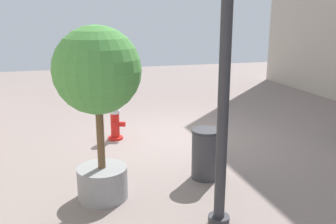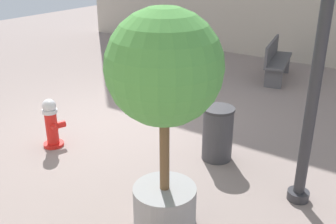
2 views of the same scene
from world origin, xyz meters
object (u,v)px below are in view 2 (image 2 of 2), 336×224
street_lamp (324,23)px  trash_bin (218,133)px  fire_hydrant (52,123)px  bench_near (276,60)px  planter_tree (164,87)px

street_lamp → trash_bin: bearing=-104.4°
fire_hydrant → street_lamp: size_ratio=0.22×
fire_hydrant → trash_bin: bearing=115.8°
bench_near → street_lamp: bearing=24.1°
planter_tree → trash_bin: bearing=-172.3°
street_lamp → planter_tree: bearing=-40.2°
fire_hydrant → street_lamp: 4.31m
bench_near → street_lamp: 5.44m
fire_hydrant → bench_near: bench_near is taller
bench_near → street_lamp: size_ratio=0.47×
street_lamp → bench_near: bearing=-155.9°
fire_hydrant → planter_tree: size_ratio=0.32×
fire_hydrant → street_lamp: street_lamp is taller
fire_hydrant → bench_near: size_ratio=0.47×
fire_hydrant → street_lamp: (-0.81, 3.80, 1.88)m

